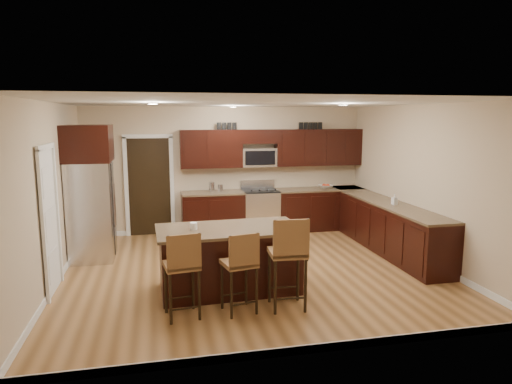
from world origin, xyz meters
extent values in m
plane|color=olive|center=(0.00, 0.00, 0.00)|extent=(6.00, 6.00, 0.00)
plane|color=silver|center=(0.00, 0.00, 2.70)|extent=(6.00, 6.00, 0.00)
plane|color=#C1AB8B|center=(0.00, 2.75, 1.35)|extent=(6.00, 0.00, 6.00)
plane|color=#C1AB8B|center=(-3.00, 0.00, 1.35)|extent=(0.00, 5.50, 5.50)
plane|color=#C1AB8B|center=(3.00, 0.00, 1.35)|extent=(0.00, 5.50, 5.50)
cube|color=black|center=(-0.35, 2.45, 0.44)|extent=(1.30, 0.60, 0.88)
cube|color=black|center=(2.03, 2.45, 0.44)|extent=(1.94, 0.60, 0.88)
cube|color=black|center=(2.70, 0.48, 0.44)|extent=(0.60, 3.35, 0.88)
cube|color=brown|center=(-0.35, 2.45, 0.90)|extent=(1.30, 0.63, 0.04)
cube|color=brown|center=(2.03, 2.45, 0.90)|extent=(1.94, 0.63, 0.04)
cube|color=brown|center=(2.70, 0.48, 0.90)|extent=(0.63, 3.35, 0.04)
cube|color=black|center=(-0.35, 2.58, 1.82)|extent=(1.30, 0.33, 0.80)
cube|color=black|center=(2.03, 2.58, 1.82)|extent=(1.94, 0.33, 0.80)
cube|color=black|center=(0.68, 2.58, 2.07)|extent=(0.76, 0.33, 0.30)
cube|color=silver|center=(0.68, 2.45, 0.45)|extent=(0.76, 0.64, 0.90)
cube|color=black|center=(0.68, 2.45, 0.91)|extent=(0.76, 0.60, 0.03)
cube|color=black|center=(0.68, 2.15, 0.45)|extent=(0.65, 0.01, 0.45)
cube|color=silver|center=(0.68, 2.72, 1.02)|extent=(0.76, 0.05, 0.18)
cube|color=silver|center=(0.68, 2.60, 1.62)|extent=(0.76, 0.31, 0.40)
cube|color=black|center=(-1.65, 2.73, 1.03)|extent=(0.85, 0.03, 2.06)
cube|color=white|center=(-2.98, -0.30, 1.02)|extent=(0.03, 0.80, 2.04)
cube|color=black|center=(-0.50, -0.75, 0.44)|extent=(1.97, 1.04, 0.88)
cube|color=brown|center=(-0.50, -0.75, 0.90)|extent=(2.07, 1.14, 0.04)
cube|color=black|center=(-0.50, -0.75, 0.04)|extent=(1.89, 0.95, 0.09)
cube|color=brown|center=(-1.21, -1.53, 0.67)|extent=(0.47, 0.47, 0.06)
cube|color=brown|center=(-1.19, -1.72, 0.88)|extent=(0.41, 0.10, 0.44)
cylinder|color=black|center=(-1.39, -1.71, 0.32)|extent=(0.04, 0.04, 0.64)
cylinder|color=black|center=(-1.04, -1.71, 0.32)|extent=(0.04, 0.04, 0.64)
cylinder|color=black|center=(-1.39, -1.36, 0.32)|extent=(0.04, 0.04, 0.64)
cylinder|color=black|center=(-1.04, -1.36, 0.32)|extent=(0.04, 0.04, 0.64)
cube|color=brown|center=(-0.49, -1.53, 0.64)|extent=(0.47, 0.47, 0.06)
cube|color=brown|center=(-0.45, -1.71, 0.85)|extent=(0.40, 0.12, 0.43)
cylinder|color=black|center=(-0.66, -1.70, 0.31)|extent=(0.03, 0.03, 0.62)
cylinder|color=black|center=(-0.32, -1.70, 0.31)|extent=(0.03, 0.03, 0.62)
cylinder|color=black|center=(-0.66, -1.36, 0.31)|extent=(0.03, 0.03, 0.62)
cylinder|color=black|center=(-0.32, -1.36, 0.31)|extent=(0.03, 0.03, 0.62)
cube|color=brown|center=(0.15, -1.53, 0.74)|extent=(0.48, 0.48, 0.07)
cube|color=brown|center=(0.14, -1.74, 0.98)|extent=(0.46, 0.07, 0.49)
cylinder|color=black|center=(-0.05, -1.73, 0.36)|extent=(0.04, 0.04, 0.71)
cylinder|color=black|center=(0.34, -1.73, 0.36)|extent=(0.04, 0.04, 0.71)
cylinder|color=black|center=(-0.05, -1.34, 0.36)|extent=(0.04, 0.04, 0.71)
cylinder|color=black|center=(0.34, -1.34, 0.36)|extent=(0.04, 0.04, 0.71)
cube|color=silver|center=(-2.62, 1.21, 0.86)|extent=(0.72, 0.86, 1.73)
cube|color=black|center=(-2.26, 1.21, 0.86)|extent=(0.01, 0.02, 1.64)
cylinder|color=silver|center=(-2.23, 1.13, 0.95)|extent=(0.02, 0.02, 0.77)
cylinder|color=silver|center=(-2.23, 1.29, 0.95)|extent=(0.02, 0.02, 0.77)
cube|color=black|center=(-2.62, 1.21, 2.04)|extent=(0.78, 0.92, 0.62)
cube|color=brown|center=(0.34, 1.52, 0.01)|extent=(1.06, 0.73, 0.01)
imported|color=silver|center=(2.18, 2.45, 0.96)|extent=(0.34, 0.34, 0.07)
imported|color=#B2B2B2|center=(2.70, 0.37, 1.01)|extent=(0.09, 0.10, 0.18)
cylinder|color=silver|center=(-0.37, 2.45, 1.03)|extent=(0.12, 0.12, 0.21)
cylinder|color=silver|center=(-0.18, 2.45, 1.00)|extent=(0.11, 0.11, 0.15)
cylinder|color=white|center=(-1.00, -0.75, 0.97)|extent=(0.10, 0.10, 0.10)
camera|label=1|loc=(-1.45, -7.02, 2.48)|focal=32.00mm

